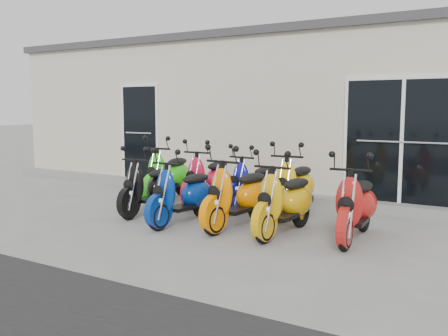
{
  "coord_description": "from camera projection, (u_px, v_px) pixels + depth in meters",
  "views": [
    {
      "loc": [
        4.39,
        -6.66,
        1.79
      ],
      "look_at": [
        0.0,
        0.6,
        0.75
      ],
      "focal_mm": 40.0,
      "sensor_mm": 36.0,
      "label": 1
    }
  ],
  "objects": [
    {
      "name": "scooter_back_yellow",
      "position": [
        295.0,
        178.0,
        8.26
      ],
      "size": [
        0.72,
        1.73,
        1.25
      ],
      "primitive_type": null,
      "rotation": [
        0.0,
        0.0,
        0.06
      ],
      "color": "yellow",
      "rests_on": "ground"
    },
    {
      "name": "scooter_back_red",
      "position": [
        208.0,
        171.0,
        9.16
      ],
      "size": [
        0.66,
        1.68,
        1.23
      ],
      "primitive_type": null,
      "rotation": [
        0.0,
        0.0,
        0.03
      ],
      "color": "red",
      "rests_on": "ground"
    },
    {
      "name": "scooter_front_red",
      "position": [
        357.0,
        195.0,
        6.65
      ],
      "size": [
        0.72,
        1.71,
        1.24
      ],
      "primitive_type": null,
      "rotation": [
        0.0,
        0.0,
        0.07
      ],
      "color": "#AD1814",
      "rests_on": "ground"
    },
    {
      "name": "scooter_back_green",
      "position": [
        168.0,
        167.0,
        9.6
      ],
      "size": [
        0.85,
        1.79,
        1.27
      ],
      "primitive_type": null,
      "rotation": [
        0.0,
        0.0,
        0.13
      ],
      "color": "#28C716",
      "rests_on": "ground"
    },
    {
      "name": "building",
      "position": [
        320.0,
        115.0,
        12.35
      ],
      "size": [
        14.0,
        6.0,
        3.2
      ],
      "primitive_type": "cube",
      "color": "beige",
      "rests_on": "ground"
    },
    {
      "name": "roof_cap",
      "position": [
        322.0,
        45.0,
        12.14
      ],
      "size": [
        14.2,
        6.2,
        0.16
      ],
      "primitive_type": "cube",
      "color": "#3F3F42",
      "rests_on": "building"
    },
    {
      "name": "door_right",
      "position": [
        402.0,
        138.0,
        8.48
      ],
      "size": [
        2.02,
        0.08,
        2.22
      ],
      "primitive_type": "cube",
      "color": "black",
      "rests_on": "front_step"
    },
    {
      "name": "front_step",
      "position": [
        261.0,
        194.0,
        9.83
      ],
      "size": [
        14.0,
        0.4,
        0.15
      ],
      "primitive_type": "cube",
      "color": "gray",
      "rests_on": "ground"
    },
    {
      "name": "door_left",
      "position": [
        140.0,
        130.0,
        11.46
      ],
      "size": [
        1.07,
        0.08,
        2.22
      ],
      "primitive_type": "cube",
      "color": "black",
      "rests_on": "front_step"
    },
    {
      "name": "scooter_front_black",
      "position": [
        149.0,
        179.0,
        8.35
      ],
      "size": [
        0.69,
        1.62,
        1.17
      ],
      "primitive_type": null,
      "rotation": [
        0.0,
        0.0,
        0.08
      ],
      "color": "black",
      "rests_on": "ground"
    },
    {
      "name": "scooter_front_orange_b",
      "position": [
        285.0,
        192.0,
        6.95
      ],
      "size": [
        0.69,
        1.7,
        1.23
      ],
      "primitive_type": null,
      "rotation": [
        0.0,
        0.0,
        -0.05
      ],
      "color": "#D69C0A",
      "rests_on": "ground"
    },
    {
      "name": "scooter_back_blue",
      "position": [
        254.0,
        176.0,
        8.72
      ],
      "size": [
        0.81,
        1.65,
        1.17
      ],
      "primitive_type": null,
      "rotation": [
        0.0,
        0.0,
        -0.16
      ],
      "color": "#0B0D94",
      "rests_on": "ground"
    },
    {
      "name": "ground",
      "position": [
        205.0,
        217.0,
        8.12
      ],
      "size": [
        80.0,
        80.0,
        0.0
      ],
      "primitive_type": "plane",
      "color": "gray",
      "rests_on": "ground"
    },
    {
      "name": "scooter_front_blue",
      "position": [
        182.0,
        185.0,
        7.62
      ],
      "size": [
        0.66,
        1.64,
        1.2
      ],
      "primitive_type": null,
      "rotation": [
        0.0,
        0.0,
        -0.04
      ],
      "color": "navy",
      "rests_on": "ground"
    },
    {
      "name": "scooter_front_orange_a",
      "position": [
        238.0,
        186.0,
        7.36
      ],
      "size": [
        0.78,
        1.77,
        1.27
      ],
      "primitive_type": null,
      "rotation": [
        0.0,
        0.0,
        -0.09
      ],
      "color": "orange",
      "rests_on": "ground"
    }
  ]
}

